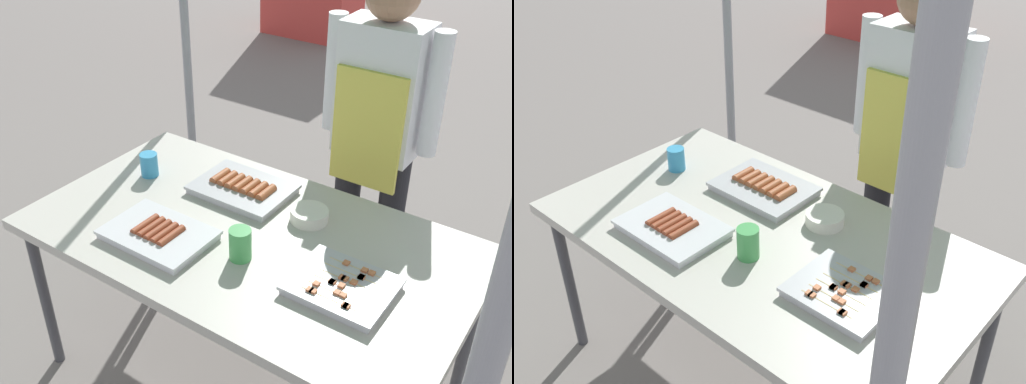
# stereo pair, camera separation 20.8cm
# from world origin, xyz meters

# --- Properties ---
(ground_plane) EXTENTS (18.00, 18.00, 0.00)m
(ground_plane) POSITION_xyz_m (0.00, 0.00, 0.00)
(ground_plane) COLOR #66605B
(stall_table) EXTENTS (1.60, 0.90, 0.75)m
(stall_table) POSITION_xyz_m (0.00, 0.00, 0.70)
(stall_table) COLOR #B7B2A8
(stall_table) RESTS_ON ground
(tray_grilled_sausages) EXTENTS (0.37, 0.26, 0.05)m
(tray_grilled_sausages) POSITION_xyz_m (-0.24, -0.20, 0.77)
(tray_grilled_sausages) COLOR silver
(tray_grilled_sausages) RESTS_ON stall_table
(tray_meat_skewers) EXTENTS (0.32, 0.27, 0.04)m
(tray_meat_skewers) POSITION_xyz_m (0.42, -0.08, 0.77)
(tray_meat_skewers) COLOR #ADADB2
(tray_meat_skewers) RESTS_ON stall_table
(tray_pork_links) EXTENTS (0.38, 0.28, 0.05)m
(tray_pork_links) POSITION_xyz_m (-0.18, 0.22, 0.77)
(tray_pork_links) COLOR #ADADB2
(tray_pork_links) RESTS_ON stall_table
(condiment_bowl) EXTENTS (0.14, 0.14, 0.05)m
(condiment_bowl) POSITION_xyz_m (0.14, 0.20, 0.77)
(condiment_bowl) COLOR silver
(condiment_bowl) RESTS_ON stall_table
(drink_cup_near_edge) EXTENTS (0.08, 0.08, 0.11)m
(drink_cup_near_edge) POSITION_xyz_m (0.06, -0.13, 0.81)
(drink_cup_near_edge) COLOR #3F994C
(drink_cup_near_edge) RESTS_ON stall_table
(drink_cup_by_wok) EXTENTS (0.07, 0.07, 0.10)m
(drink_cup_by_wok) POSITION_xyz_m (-0.58, 0.11, 0.80)
(drink_cup_by_wok) COLOR #338CBF
(drink_cup_by_wok) RESTS_ON stall_table
(vendor_woman) EXTENTS (0.52, 0.23, 1.57)m
(vendor_woman) POSITION_xyz_m (0.13, 0.76, 0.92)
(vendor_woman) COLOR black
(vendor_woman) RESTS_ON ground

